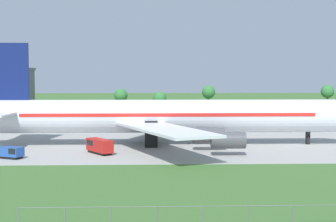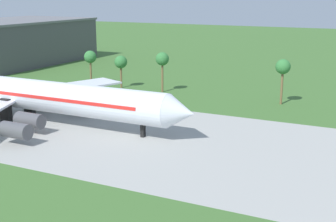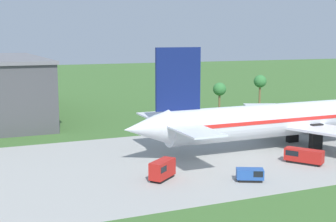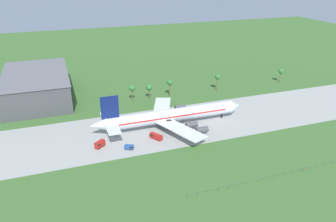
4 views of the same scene
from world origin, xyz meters
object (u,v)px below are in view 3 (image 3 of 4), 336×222
fuel_truck (303,156)px  catering_van (251,174)px  jet_airliner (312,117)px  baggage_tug (162,170)px

fuel_truck → catering_van: bearing=-160.0°
jet_airliner → baggage_tug: (-36.69, -9.84, -3.99)m
jet_airliner → catering_van: jet_airliner is taller
baggage_tug → fuel_truck: size_ratio=0.80×
jet_airliner → fuel_truck: jet_airliner is taller
baggage_tug → fuel_truck: (25.70, -0.93, -0.23)m
jet_airliner → catering_van: bearing=-147.4°
jet_airliner → baggage_tug: bearing=-165.0°
baggage_tug → jet_airliner: bearing=15.0°
baggage_tug → fuel_truck: baggage_tug is taller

